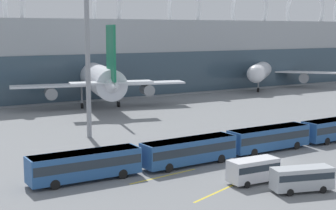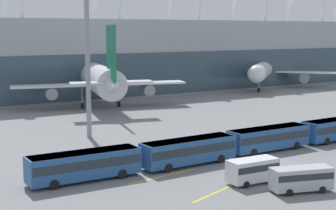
{
  "view_description": "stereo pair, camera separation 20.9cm",
  "coord_description": "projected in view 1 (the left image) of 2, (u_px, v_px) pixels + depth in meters",
  "views": [
    {
      "loc": [
        -41.55,
        -43.85,
        15.33
      ],
      "look_at": [
        -1.37,
        22.03,
        4.0
      ],
      "focal_mm": 55.0,
      "sensor_mm": 36.0,
      "label": 1
    },
    {
      "loc": [
        -41.37,
        -43.96,
        15.33
      ],
      "look_at": [
        -1.37,
        22.03,
        4.0
      ],
      "focal_mm": 55.0,
      "sensor_mm": 36.0,
      "label": 2
    }
  ],
  "objects": [
    {
      "name": "ground_plane",
      "position": [
        275.0,
        161.0,
        60.67
      ],
      "size": [
        440.0,
        440.0,
        0.0
      ],
      "primitive_type": "plane",
      "color": "slate"
    },
    {
      "name": "terminal_building",
      "position": [
        248.0,
        52.0,
        143.69
      ],
      "size": [
        147.26,
        20.2,
        28.4
      ],
      "color": "#9EA3A8",
      "rests_on": "ground_plane"
    },
    {
      "name": "airliner_at_gate_far",
      "position": [
        99.0,
        79.0,
        102.23
      ],
      "size": [
        34.2,
        33.69,
        16.16
      ],
      "rotation": [
        0.0,
        0.0,
        1.33
      ],
      "color": "silver",
      "rests_on": "ground_plane"
    },
    {
      "name": "airliner_parked_remote",
      "position": [
        264.0,
        69.0,
        138.41
      ],
      "size": [
        30.63,
        30.26,
        14.03
      ],
      "rotation": [
        0.0,
        0.0,
        3.87
      ],
      "color": "white",
      "rests_on": "ground_plane"
    },
    {
      "name": "shuttle_bus_0",
      "position": [
        85.0,
        164.0,
        52.36
      ],
      "size": [
        11.73,
        2.94,
        3.02
      ],
      "rotation": [
        0.0,
        0.0,
        -0.01
      ],
      "color": "#285693",
      "rests_on": "ground_plane"
    },
    {
      "name": "shuttle_bus_1",
      "position": [
        189.0,
        150.0,
        58.54
      ],
      "size": [
        11.8,
        3.21,
        3.02
      ],
      "rotation": [
        0.0,
        0.0,
        0.04
      ],
      "color": "#285693",
      "rests_on": "ground_plane"
    },
    {
      "name": "shuttle_bus_2",
      "position": [
        269.0,
        137.0,
        65.43
      ],
      "size": [
        11.74,
        2.98,
        3.02
      ],
      "rotation": [
        0.0,
        0.0,
        0.01
      ],
      "color": "#285693",
      "rests_on": "ground_plane"
    },
    {
      "name": "service_van_foreground",
      "position": [
        253.0,
        169.0,
        51.6
      ],
      "size": [
        5.34,
        2.45,
        2.49
      ],
      "rotation": [
        0.0,
        0.0,
        3.09
      ],
      "color": "silver",
      "rests_on": "ground_plane"
    },
    {
      "name": "service_van_crossing",
      "position": [
        302.0,
        177.0,
        48.9
      ],
      "size": [
        6.23,
        3.62,
        2.38
      ],
      "rotation": [
        0.0,
        0.0,
        -0.29
      ],
      "color": "#B2B7BC",
      "rests_on": "ground_plane"
    },
    {
      "name": "floodlight_mast",
      "position": [
        87.0,
        25.0,
        71.57
      ],
      "size": [
        3.02,
        3.02,
        23.41
      ],
      "color": "gray",
      "rests_on": "ground_plane"
    },
    {
      "name": "lane_stripe_1",
      "position": [
        215.0,
        193.0,
        48.62
      ],
      "size": [
        6.53,
        2.64,
        0.01
      ],
      "primitive_type": "cube",
      "rotation": [
        0.0,
        0.0,
        0.36
      ],
      "color": "yellow",
      "rests_on": "ground_plane"
    },
    {
      "name": "lane_stripe_3",
      "position": [
        164.0,
        176.0,
        54.24
      ],
      "size": [
        8.84,
        1.51,
        0.01
      ],
      "primitive_type": "cube",
      "rotation": [
        0.0,
        0.0,
        0.14
      ],
      "color": "yellow",
      "rests_on": "ground_plane"
    }
  ]
}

